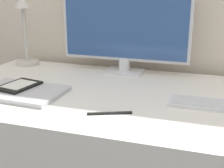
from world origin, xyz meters
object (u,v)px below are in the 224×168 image
desk_lamp (25,28)px  pen (110,113)px  monitor (125,18)px  ereader (19,85)px  keyboard (213,104)px  laptop (21,92)px

desk_lamp → pen: 0.80m
monitor → ereader: bearing=-130.7°
ereader → desk_lamp: (-0.20, 0.37, 0.17)m
ereader → keyboard: bearing=4.8°
laptop → ereader: bearing=135.8°
laptop → pen: laptop is taller
monitor → ereader: monitor is taller
laptop → ereader: ereader is taller
keyboard → laptop: laptop is taller
monitor → desk_lamp: 0.52m
monitor → desk_lamp: monitor is taller
laptop → keyboard: bearing=7.4°
laptop → pen: size_ratio=2.33×
pen → laptop: bearing=167.6°
monitor → desk_lamp: bearing=-179.8°
monitor → desk_lamp: (-0.52, -0.00, -0.06)m
pen → monitor: bearing=100.0°
keyboard → monitor: bearing=141.9°
monitor → ereader: size_ratio=3.38×
ereader → desk_lamp: bearing=117.7°
ereader → pen: 0.42m
keyboard → ereader: size_ratio=1.68×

